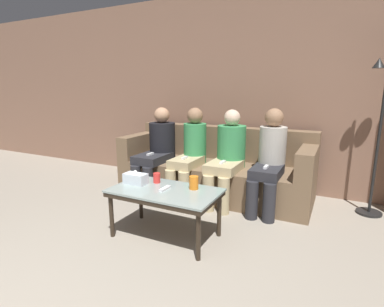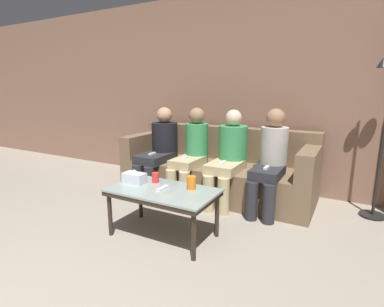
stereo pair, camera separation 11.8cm
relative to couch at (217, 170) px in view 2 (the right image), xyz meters
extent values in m
cube|color=#8C6651|center=(0.00, 0.50, 0.99)|extent=(12.00, 0.06, 2.60)
cube|color=brown|center=(0.00, -0.06, -0.10)|extent=(2.42, 0.87, 0.41)
cube|color=brown|center=(0.00, 0.27, 0.32)|extent=(2.42, 0.20, 0.43)
cube|color=brown|center=(-1.12, -0.06, 0.25)|extent=(0.18, 0.87, 0.30)
cube|color=brown|center=(1.12, -0.06, 0.25)|extent=(0.18, 0.87, 0.30)
cube|color=#8C9E99|center=(0.04, -1.31, 0.14)|extent=(0.98, 0.55, 0.02)
cube|color=#2D2319|center=(0.04, -1.31, 0.11)|extent=(0.96, 0.54, 0.04)
cylinder|color=#2D2319|center=(-0.40, -1.54, -0.11)|extent=(0.04, 0.04, 0.40)
cylinder|color=#2D2319|center=(0.48, -1.54, -0.11)|extent=(0.04, 0.04, 0.40)
cylinder|color=#2D2319|center=(-0.40, -1.08, -0.11)|extent=(0.04, 0.04, 0.40)
cylinder|color=#2D2319|center=(0.48, -1.08, -0.11)|extent=(0.04, 0.04, 0.40)
cylinder|color=red|center=(-0.14, -1.17, 0.19)|extent=(0.07, 0.07, 0.10)
cylinder|color=orange|center=(0.26, -1.18, 0.20)|extent=(0.08, 0.08, 0.12)
cube|color=silver|center=(-0.30, -1.29, 0.19)|extent=(0.22, 0.12, 0.10)
sphere|color=white|center=(-0.30, -1.29, 0.26)|extent=(0.04, 0.04, 0.04)
cube|color=white|center=(0.04, -1.31, 0.15)|extent=(0.04, 0.15, 0.02)
cylinder|color=black|center=(1.77, 0.12, -0.30)|extent=(0.26, 0.26, 0.02)
cylinder|color=black|center=(1.77, 0.12, 0.61)|extent=(0.03, 0.03, 1.85)
cone|color=black|center=(1.69, 0.16, 1.29)|extent=(0.12, 0.12, 0.10)
cylinder|color=#28282D|center=(-0.82, -0.60, -0.10)|extent=(0.13, 0.13, 0.41)
cylinder|color=#28282D|center=(-0.64, -0.60, -0.10)|extent=(0.13, 0.13, 0.41)
cube|color=#28282D|center=(-0.73, -0.36, 0.15)|extent=(0.35, 0.49, 0.10)
cylinder|color=black|center=(-0.73, -0.11, 0.34)|extent=(0.35, 0.35, 0.49)
sphere|color=tan|center=(-0.73, -0.11, 0.69)|extent=(0.20, 0.20, 0.20)
cube|color=white|center=(-0.73, -0.41, 0.22)|extent=(0.04, 0.12, 0.02)
cylinder|color=tan|center=(-0.33, -0.58, -0.10)|extent=(0.13, 0.13, 0.41)
cylinder|color=tan|center=(-0.15, -0.58, -0.10)|extent=(0.13, 0.13, 0.41)
cube|color=tan|center=(-0.24, -0.35, 0.15)|extent=(0.29, 0.47, 0.10)
cylinder|color=#388E51|center=(-0.24, -0.11, 0.35)|extent=(0.29, 0.29, 0.50)
sphere|color=#997051|center=(-0.24, -0.11, 0.70)|extent=(0.20, 0.20, 0.20)
cube|color=white|center=(-0.24, -0.39, 0.22)|extent=(0.04, 0.12, 0.02)
cylinder|color=tan|center=(0.15, -0.59, -0.10)|extent=(0.13, 0.13, 0.41)
cylinder|color=tan|center=(0.33, -0.59, -0.10)|extent=(0.13, 0.13, 0.41)
cube|color=tan|center=(0.24, -0.35, 0.15)|extent=(0.34, 0.48, 0.10)
cylinder|color=#388E51|center=(0.24, -0.11, 0.35)|extent=(0.34, 0.34, 0.50)
sphere|color=beige|center=(0.24, -0.11, 0.70)|extent=(0.19, 0.19, 0.19)
cube|color=white|center=(0.24, -0.40, 0.22)|extent=(0.04, 0.12, 0.02)
cylinder|color=#28282D|center=(0.64, -0.57, -0.10)|extent=(0.13, 0.13, 0.41)
cylinder|color=#28282D|center=(0.82, -0.57, -0.10)|extent=(0.13, 0.13, 0.41)
cube|color=#28282D|center=(0.73, -0.34, 0.15)|extent=(0.30, 0.46, 0.10)
cylinder|color=#B7B2A8|center=(0.73, -0.11, 0.36)|extent=(0.30, 0.30, 0.52)
sphere|color=#997051|center=(0.73, -0.11, 0.72)|extent=(0.21, 0.21, 0.21)
cube|color=white|center=(0.73, -0.39, 0.22)|extent=(0.04, 0.12, 0.02)
camera|label=1|loc=(1.40, -3.50, 1.04)|focal=28.00mm
camera|label=2|loc=(1.51, -3.44, 1.04)|focal=28.00mm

